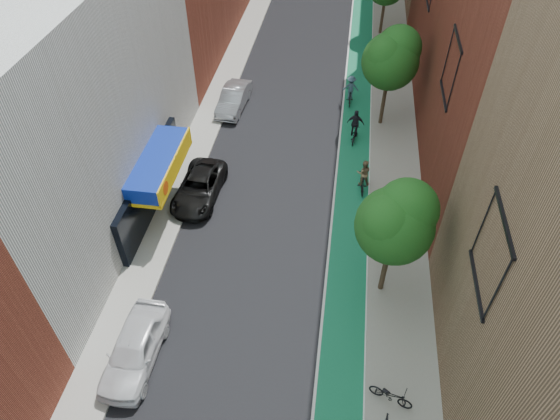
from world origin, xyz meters
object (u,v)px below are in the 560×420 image
at_px(parked_car_white, 134,349).
at_px(cyclist_lane_near, 363,178).
at_px(cyclist_lane_mid, 355,129).
at_px(cyclist_lane_far, 350,91).
at_px(parked_car_silver, 234,99).
at_px(parked_car_black, 199,187).

xyz_separation_m(parked_car_white, cyclist_lane_near, (9.13, 12.30, 0.04)).
distance_m(parked_car_white, cyclist_lane_mid, 19.05).
xyz_separation_m(parked_car_white, cyclist_lane_mid, (8.50, 17.05, 0.11)).
bearing_deg(cyclist_lane_far, cyclist_lane_near, 94.38).
relative_size(cyclist_lane_near, cyclist_lane_far, 0.97).
xyz_separation_m(cyclist_lane_near, cyclist_lane_far, (-1.10, 9.27, 0.09)).
bearing_deg(cyclist_lane_far, cyclist_lane_mid, 93.58).
distance_m(parked_car_white, parked_car_silver, 19.74).
bearing_deg(cyclist_lane_mid, parked_car_white, 69.42).
distance_m(parked_car_black, cyclist_lane_mid, 10.83).
relative_size(parked_car_white, parked_car_silver, 1.04).
bearing_deg(cyclist_lane_mid, cyclist_lane_near, 103.43).
distance_m(parked_car_black, cyclist_lane_near, 9.34).
distance_m(parked_car_black, cyclist_lane_far, 13.80).
xyz_separation_m(cyclist_lane_mid, cyclist_lane_far, (-0.47, 4.52, 0.02)).
relative_size(parked_car_white, cyclist_lane_far, 2.25).
xyz_separation_m(parked_car_black, cyclist_lane_far, (8.03, 11.23, 0.24)).
height_order(parked_car_black, cyclist_lane_far, cyclist_lane_far).
height_order(parked_car_silver, cyclist_lane_mid, cyclist_lane_mid).
bearing_deg(parked_car_white, parked_car_black, 90.89).
height_order(parked_car_white, parked_car_black, parked_car_white).
distance_m(parked_car_silver, cyclist_lane_far, 8.24).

